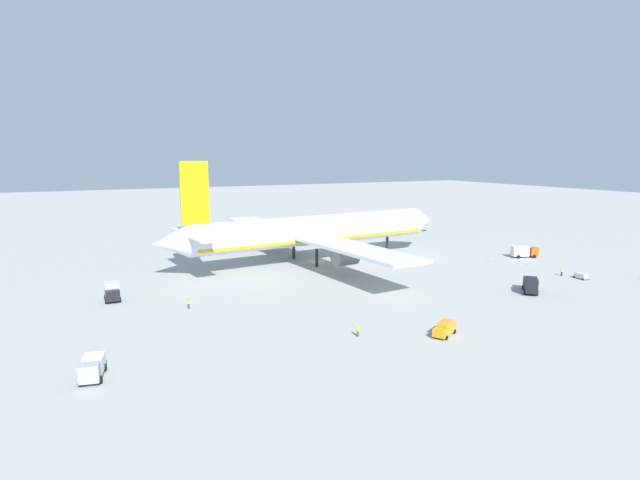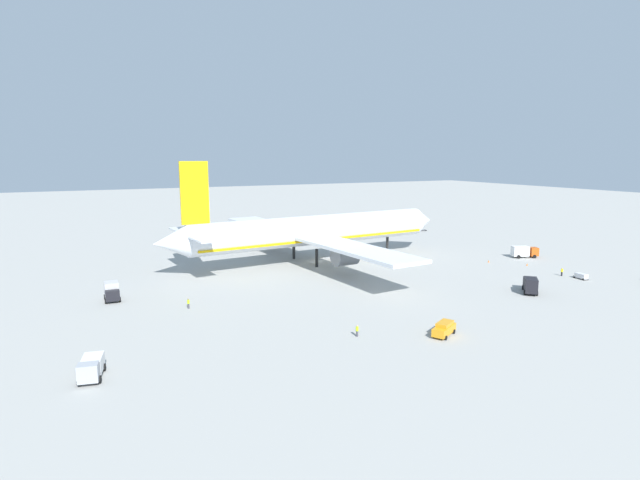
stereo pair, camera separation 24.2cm
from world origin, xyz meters
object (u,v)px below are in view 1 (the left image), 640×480
at_px(service_truck_3, 112,291).
at_px(traffic_cone_1, 527,264).
at_px(baggage_cart_1, 581,276).
at_px(airliner, 312,231).
at_px(ground_worker_2, 189,304).
at_px(ground_worker_1, 562,272).
at_px(service_truck_1, 524,251).
at_px(traffic_cone_2, 488,261).
at_px(baggage_cart_0, 422,230).
at_px(service_truck_4, 92,367).
at_px(ground_worker_0, 358,331).
at_px(traffic_cone_3, 384,230).
at_px(service_truck_0, 531,284).
at_px(traffic_cone_0, 371,229).
at_px(service_van, 445,328).

distance_m(service_truck_3, traffic_cone_1, 90.42).
bearing_deg(traffic_cone_1, baggage_cart_1, -91.70).
relative_size(airliner, ground_worker_2, 44.67).
height_order(airliner, ground_worker_1, airliner).
height_order(service_truck_1, traffic_cone_2, service_truck_1).
distance_m(airliner, service_truck_1, 54.07).
height_order(service_truck_3, baggage_cart_0, service_truck_3).
distance_m(service_truck_1, baggage_cart_0, 48.73).
height_order(service_truck_4, traffic_cone_2, service_truck_4).
distance_m(baggage_cart_0, ground_worker_0, 106.72).
bearing_deg(traffic_cone_3, ground_worker_2, -142.93).
distance_m(service_truck_0, traffic_cone_3, 80.75).
bearing_deg(airliner, ground_worker_2, -144.60).
xyz_separation_m(baggage_cart_0, ground_worker_2, (-91.03, -54.17, 0.61)).
xyz_separation_m(baggage_cart_1, traffic_cone_0, (-1.24, 79.95, -0.38)).
bearing_deg(ground_worker_1, traffic_cone_2, 102.06).
height_order(airliner, traffic_cone_1, airliner).
distance_m(ground_worker_2, traffic_cone_2, 73.23).
xyz_separation_m(service_truck_0, traffic_cone_1, (18.87, 17.42, -1.35)).
xyz_separation_m(service_truck_0, ground_worker_2, (-59.57, 18.73, -0.75)).
xyz_separation_m(ground_worker_2, traffic_cone_3, (78.94, 59.64, -0.60)).
xyz_separation_m(airliner, ground_worker_0, (-16.35, -49.13, -6.68)).
distance_m(traffic_cone_1, traffic_cone_2, 8.64).
bearing_deg(service_van, service_truck_4, 171.26).
bearing_deg(service_truck_1, ground_worker_0, -155.71).
bearing_deg(service_truck_0, traffic_cone_2, 60.88).
height_order(traffic_cone_2, traffic_cone_3, same).
height_order(service_truck_4, baggage_cart_1, service_truck_4).
relative_size(baggage_cart_1, traffic_cone_0, 6.43).
distance_m(service_van, traffic_cone_3, 101.61).
bearing_deg(traffic_cone_3, airliner, -141.65).
bearing_deg(service_truck_1, traffic_cone_2, -178.24).
relative_size(baggage_cart_1, traffic_cone_2, 6.43).
height_order(service_truck_4, ground_worker_1, service_truck_4).
xyz_separation_m(service_van, ground_worker_0, (-11.41, 5.18, -0.18)).
distance_m(service_truck_4, traffic_cone_2, 93.22).
xyz_separation_m(ground_worker_1, traffic_cone_1, (1.69, 10.70, -0.63)).
relative_size(baggage_cart_0, ground_worker_0, 1.79).
relative_size(airliner, service_truck_0, 13.46).
xyz_separation_m(baggage_cart_1, ground_worker_1, (-1.26, 3.70, 0.25)).
relative_size(service_truck_3, service_van, 0.93).
xyz_separation_m(airliner, service_van, (-4.93, -54.32, -6.50)).
bearing_deg(ground_worker_0, service_truck_1, 24.29).
bearing_deg(ground_worker_1, airliner, 138.54).
xyz_separation_m(service_truck_4, baggage_cart_1, (93.96, 6.65, -0.69)).
xyz_separation_m(service_truck_0, service_truck_4, (-75.52, -3.63, -0.28)).
height_order(service_truck_4, traffic_cone_3, service_truck_4).
distance_m(airliner, traffic_cone_0, 57.85).
bearing_deg(traffic_cone_0, service_van, -116.50).
distance_m(ground_worker_1, traffic_cone_3, 71.69).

